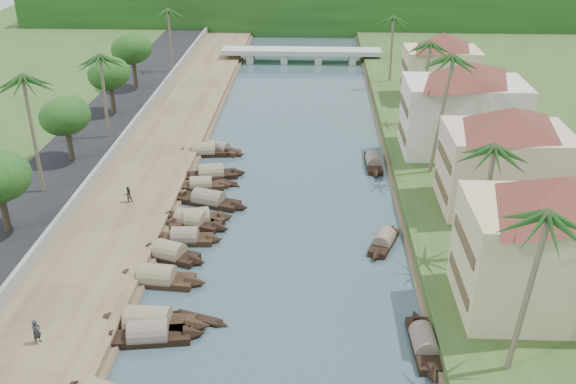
{
  "coord_description": "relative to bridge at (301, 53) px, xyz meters",
  "views": [
    {
      "loc": [
        2.43,
        -40.85,
        28.56
      ],
      "look_at": [
        0.08,
        14.43,
        2.0
      ],
      "focal_mm": 40.0,
      "sensor_mm": 36.0,
      "label": 1
    }
  ],
  "objects": [
    {
      "name": "palm_3",
      "position": [
        16.0,
        -34.74,
        9.35
      ],
      "size": [
        3.2,
        3.2,
        11.67
      ],
      "color": "brown",
      "rests_on": "ground"
    },
    {
      "name": "sampan_7",
      "position": [
        -8.78,
        -60.86,
        -1.31
      ],
      "size": [
        8.17,
        4.34,
        2.16
      ],
      "rotation": [
        0.0,
        0.0,
        -0.35
      ],
      "color": "black",
      "rests_on": "ground"
    },
    {
      "name": "palm_5",
      "position": [
        -24.0,
        -57.09,
        10.84
      ],
      "size": [
        3.2,
        3.2,
        13.01
      ],
      "color": "brown",
      "rests_on": "ground"
    },
    {
      "name": "sampan_15",
      "position": [
        8.76,
        -63.86,
        -1.32
      ],
      "size": [
        3.72,
        6.83,
        1.87
      ],
      "rotation": [
        0.0,
        0.0,
        1.2
      ],
      "color": "black",
      "rests_on": "ground"
    },
    {
      "name": "left_bank",
      "position": [
        -16.0,
        -52.0,
        -1.32
      ],
      "size": [
        10.0,
        180.0,
        0.8
      ],
      "primitive_type": "cube",
      "color": "brown",
      "rests_on": "ground"
    },
    {
      "name": "palm_2",
      "position": [
        15.0,
        -50.31,
        11.44
      ],
      "size": [
        3.2,
        3.2,
        13.83
      ],
      "color": "brown",
      "rests_on": "ground"
    },
    {
      "name": "sampan_16",
      "position": [
        9.21,
        -46.14,
        -1.31
      ],
      "size": [
        1.8,
        8.0,
        1.98
      ],
      "rotation": [
        0.0,
        0.0,
        1.59
      ],
      "color": "black",
      "rests_on": "ground"
    },
    {
      "name": "palm_6",
      "position": [
        -22.0,
        -41.92,
        9.14
      ],
      "size": [
        3.2,
        3.2,
        11.25
      ],
      "color": "brown",
      "rests_on": "ground"
    },
    {
      "name": "person_near",
      "position": [
        -15.78,
        -79.16,
        -0.02
      ],
      "size": [
        0.67,
        0.78,
        1.8
      ],
      "primitive_type": "imported",
      "rotation": [
        0.0,
        0.0,
        1.13
      ],
      "color": "#25242C",
      "rests_on": "left_bank"
    },
    {
      "name": "tree_4",
      "position": [
        -24.0,
        -32.97,
        4.81
      ],
      "size": [
        4.85,
        4.85,
        7.22
      ],
      "color": "#433826",
      "rests_on": "ground"
    },
    {
      "name": "right_bank",
      "position": [
        19.0,
        -52.0,
        -1.12
      ],
      "size": [
        16.0,
        180.0,
        1.2
      ],
      "primitive_type": "cube",
      "color": "#2C481D",
      "rests_on": "ground"
    },
    {
      "name": "building_far",
      "position": [
        18.99,
        -44.0,
        4.66
      ],
      "size": [
        15.59,
        15.59,
        10.2
      ],
      "color": "silver",
      "rests_on": "right_bank"
    },
    {
      "name": "sampan_12",
      "position": [
        -8.83,
        -42.85,
        -1.32
      ],
      "size": [
        7.39,
        4.25,
        1.84
      ],
      "rotation": [
        0.0,
        0.0,
        -0.42
      ],
      "color": "black",
      "rests_on": "ground"
    },
    {
      "name": "sampan_11",
      "position": [
        -8.54,
        -50.21,
        -1.31
      ],
      "size": [
        8.0,
        3.45,
        2.24
      ],
      "rotation": [
        0.0,
        0.0,
        0.23
      ],
      "color": "black",
      "rests_on": "ground"
    },
    {
      "name": "tree_5",
      "position": [
        -24.0,
        -21.52,
        5.42
      ],
      "size": [
        5.23,
        5.23,
        7.99
      ],
      "color": "#433826",
      "rests_on": "ground"
    },
    {
      "name": "canoe_2",
      "position": [
        -7.49,
        -51.14,
        -1.62
      ],
      "size": [
        5.23,
        3.59,
        0.82
      ],
      "rotation": [
        0.0,
        0.0,
        -0.54
      ],
      "color": "black",
      "rests_on": "ground"
    },
    {
      "name": "building_near",
      "position": [
        18.99,
        -74.0,
        4.66
      ],
      "size": [
        14.85,
        14.85,
        10.2
      ],
      "color": "#D0C28B",
      "rests_on": "right_bank"
    },
    {
      "name": "palm_0",
      "position": [
        15.0,
        -80.84,
        10.12
      ],
      "size": [
        3.2,
        3.2,
        12.46
      ],
      "color": "brown",
      "rests_on": "ground"
    },
    {
      "name": "sampan_5",
      "position": [
        -9.5,
        -66.78,
        -1.31
      ],
      "size": [
        7.1,
        4.01,
        2.22
      ],
      "rotation": [
        0.0,
        0.0,
        -0.35
      ],
      "color": "black",
      "rests_on": "ground"
    },
    {
      "name": "bridge",
      "position": [
        0.0,
        0.0,
        0.0
      ],
      "size": [
        28.0,
        4.0,
        2.4
      ],
      "color": "#A6A79C",
      "rests_on": "ground"
    },
    {
      "name": "canoe_1",
      "position": [
        -5.68,
        -75.18,
        -1.62
      ],
      "size": [
        4.84,
        2.28,
        0.78
      ],
      "rotation": [
        0.0,
        0.0,
        -0.32
      ],
      "color": "black",
      "rests_on": "ground"
    },
    {
      "name": "road",
      "position": [
        -24.5,
        -52.0,
        -1.02
      ],
      "size": [
        8.0,
        180.0,
        1.4
      ],
      "primitive_type": "cube",
      "color": "black",
      "rests_on": "ground"
    },
    {
      "name": "person_far",
      "position": [
        -15.38,
        -57.91,
        -0.11
      ],
      "size": [
        1.0,
        0.95,
        1.62
      ],
      "primitive_type": "imported",
      "rotation": [
        0.0,
        0.0,
        3.76
      ],
      "color": "#343324",
      "rests_on": "left_bank"
    },
    {
      "name": "ground",
      "position": [
        -0.0,
        -72.0,
        -1.72
      ],
      "size": [
        220.0,
        220.0,
        0.0
      ],
      "primitive_type": "plane",
      "color": "#34484E",
      "rests_on": "ground"
    },
    {
      "name": "sampan_13",
      "position": [
        -10.35,
        -43.8,
        -1.31
      ],
      "size": [
        7.99,
        2.24,
        2.17
      ],
      "rotation": [
        0.0,
        0.0,
        0.07
      ],
      "color": "black",
      "rests_on": "ground"
    },
    {
      "name": "sampan_9",
      "position": [
        -7.82,
        -56.53,
        -1.31
      ],
      "size": [
        8.88,
        4.4,
        2.22
      ],
      "rotation": [
        0.0,
        0.0,
        -0.32
      ],
      "color": "black",
      "rests_on": "ground"
    },
    {
      "name": "sampan_4",
      "position": [
        -9.75,
        -70.51,
        -1.3
      ],
      "size": [
        8.36,
        2.58,
        2.32
      ],
      "rotation": [
        0.0,
        0.0,
        -0.1
      ],
      "color": "black",
      "rests_on": "ground"
    },
    {
      "name": "retaining_wall",
      "position": [
        -20.2,
        -52.0,
        -0.37
      ],
      "size": [
        0.4,
        180.0,
        1.1
      ],
      "primitive_type": "cube",
      "color": "slate",
      "rests_on": "left_bank"
    },
    {
      "name": "sampan_2",
      "position": [
        -9.12,
        -76.16,
        -1.3
      ],
      "size": [
        9.3,
        2.29,
        2.41
      ],
      "rotation": [
        0.0,
        0.0,
        -0.03
      ],
      "color": "black",
      "rests_on": "ground"
    },
    {
      "name": "palm_7",
      "position": [
        14.0,
        -15.56,
        8.88
      ],
      "size": [
        3.2,
        3.2,
        11.18
      ],
      "color": "brown",
      "rests_on": "ground"
    },
    {
      "name": "palm_8",
      "position": [
        -20.5,
        -11.97,
        9.05
      ],
      "size": [
        3.2,
        3.2,
        11.15
      ],
      "color": "brown",
      "rests_on": "ground"
    },
    {
      "name": "tree_6",
      "position": [
        24.0,
        -42.76,
        4.35
      ],
      "size": [
        4.4,
        4.4,
        6.78
      ],
      "color": "#433826",
      "rests_on": "ground"
    },
    {
      "name": "tree_3",
      "position": [
        -24.0,
        -48.99,
        4.57
      ],
      "size": [
        4.86,
        4.86,
        6.97
      ],
      "color": "#433826",
      "rests_on": "ground"
    },
    {
      "name": "sampan_10",
      "position": [
        -9.15,
        -53.02,
        -1.32
      ],
      "size": [
        6.7,
        2.15,
        1.87
      ],
      "rotation": [
        0.0,
        0.0,
        0.12
      ],
      "color": "black",
      "rests_on": "ground"
    },
    {
      "name": "treeline",
      "position": [
        -0.0,
        28.0,
        2.28
      ],
      "size": [
        120.0,
        14.0,
        8.0
      ],
      "color": "#1A3E11",
      "rests_on": "ground"
    },
    {
      "name": "building_mid",
      "position": [
        19.99,
        -58.0,
        4.41
      ],
      "size": [
        14.11,
        14.11,
        9.7
      ],
      "color": "#D7AE98",
      "rests_on": "right_bank"
    },
    {
      "name": "sampan_6",
      "position": [
        -8.74,
        -64.08,
        -1.31
      ],
      "size": [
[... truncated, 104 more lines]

